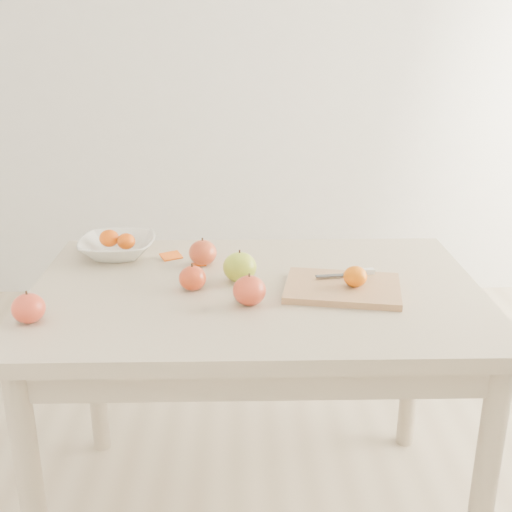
{
  "coord_description": "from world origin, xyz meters",
  "views": [
    {
      "loc": [
        -0.04,
        -1.58,
        1.41
      ],
      "look_at": [
        0.0,
        0.05,
        0.82
      ],
      "focal_mm": 45.0,
      "sensor_mm": 36.0,
      "label": 1
    }
  ],
  "objects": [
    {
      "name": "apple_red_d",
      "position": [
        -0.54,
        -0.2,
        0.79
      ],
      "size": [
        0.08,
        0.08,
        0.07
      ],
      "primitive_type": "ellipsoid",
      "color": "#A6181E",
      "rests_on": "table"
    },
    {
      "name": "bowl_tangerine_far",
      "position": [
        -0.38,
        0.24,
        0.8
      ],
      "size": [
        0.05,
        0.05,
        0.05
      ],
      "primitive_type": "ellipsoid",
      "color": "#C95707",
      "rests_on": "fruit_bowl"
    },
    {
      "name": "orange_peel_b",
      "position": [
        -0.16,
        0.16,
        0.75
      ],
      "size": [
        0.05,
        0.04,
        0.01
      ],
      "primitive_type": "cube",
      "rotation": [
        -0.14,
        0.0,
        0.05
      ],
      "color": "#D0480E",
      "rests_on": "table"
    },
    {
      "name": "paring_knife",
      "position": [
        0.27,
        0.04,
        0.78
      ],
      "size": [
        0.17,
        0.06,
        0.01
      ],
      "color": "white",
      "rests_on": "cutting_board"
    },
    {
      "name": "fruit_bowl",
      "position": [
        -0.41,
        0.25,
        0.78
      ],
      "size": [
        0.23,
        0.23,
        0.06
      ],
      "primitive_type": "imported",
      "color": "white",
      "rests_on": "table"
    },
    {
      "name": "table",
      "position": [
        0.0,
        0.0,
        0.65
      ],
      "size": [
        1.2,
        0.8,
        0.75
      ],
      "color": "#C2B292",
      "rests_on": "ground"
    },
    {
      "name": "cutting_board",
      "position": [
        0.23,
        -0.03,
        0.76
      ],
      "size": [
        0.33,
        0.27,
        0.02
      ],
      "primitive_type": "cube",
      "rotation": [
        0.0,
        0.0,
        -0.18
      ],
      "color": "#AC8256",
      "rests_on": "table"
    },
    {
      "name": "ground",
      "position": [
        0.0,
        0.0,
        0.0
      ],
      "size": [
        3.5,
        3.5,
        0.0
      ],
      "primitive_type": "plane",
      "color": "#C6B293",
      "rests_on": "ground"
    },
    {
      "name": "orange_peel_a",
      "position": [
        -0.25,
        0.23,
        0.75
      ],
      "size": [
        0.07,
        0.07,
        0.01
      ],
      "primitive_type": "cube",
      "rotation": [
        0.21,
        0.0,
        0.5
      ],
      "color": "#E55810",
      "rests_on": "table"
    },
    {
      "name": "board_tangerine",
      "position": [
        0.26,
        -0.04,
        0.8
      ],
      "size": [
        0.06,
        0.06,
        0.05
      ],
      "primitive_type": "ellipsoid",
      "color": "orange",
      "rests_on": "cutting_board"
    },
    {
      "name": "apple_red_b",
      "position": [
        -0.17,
        -0.01,
        0.78
      ],
      "size": [
        0.07,
        0.07,
        0.07
      ],
      "primitive_type": "ellipsoid",
      "color": "#9F0210",
      "rests_on": "table"
    },
    {
      "name": "apple_red_c",
      "position": [
        -0.02,
        -0.11,
        0.79
      ],
      "size": [
        0.08,
        0.08,
        0.08
      ],
      "primitive_type": "ellipsoid",
      "color": "#A3171F",
      "rests_on": "table"
    },
    {
      "name": "apple_red_a",
      "position": [
        -0.15,
        0.17,
        0.79
      ],
      "size": [
        0.08,
        0.08,
        0.07
      ],
      "primitive_type": "ellipsoid",
      "color": "maroon",
      "rests_on": "table"
    },
    {
      "name": "bowl_tangerine_near",
      "position": [
        -0.44,
        0.26,
        0.8
      ],
      "size": [
        0.06,
        0.06,
        0.05
      ],
      "primitive_type": "ellipsoid",
      "color": "#DB5207",
      "rests_on": "fruit_bowl"
    },
    {
      "name": "apple_green",
      "position": [
        -0.04,
        0.04,
        0.79
      ],
      "size": [
        0.09,
        0.09,
        0.08
      ],
      "primitive_type": "ellipsoid",
      "color": "#70A015",
      "rests_on": "table"
    }
  ]
}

